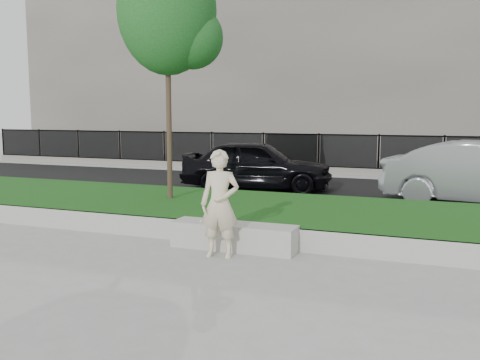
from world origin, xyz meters
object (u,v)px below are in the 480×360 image
at_px(man, 220,204).
at_px(young_tree, 171,15).
at_px(stone_bench, 234,236).
at_px(car_dark, 257,165).
at_px(book, 207,221).

relative_size(man, young_tree, 0.31).
bearing_deg(stone_bench, car_dark, 106.32).
distance_m(stone_bench, book, 0.58).
distance_m(man, book, 0.85).
relative_size(young_tree, car_dark, 1.27).
xyz_separation_m(man, book, (-0.50, 0.55, -0.43)).
distance_m(stone_bench, man, 0.86).
bearing_deg(young_tree, stone_bench, -44.31).
relative_size(book, young_tree, 0.03).
xyz_separation_m(stone_bench, book, (-0.53, -0.00, 0.24)).
bearing_deg(car_dark, book, -177.79).
bearing_deg(man, book, 124.61).
relative_size(stone_bench, car_dark, 0.50).
height_order(book, young_tree, young_tree).
distance_m(stone_bench, young_tree, 5.59).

